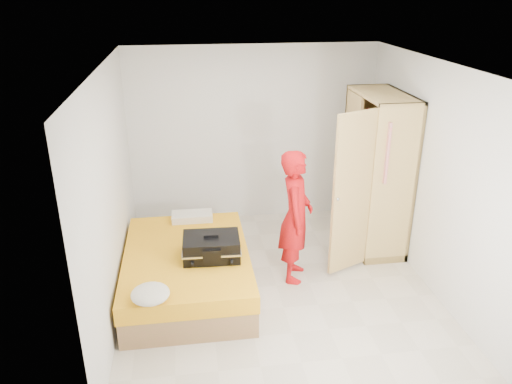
{
  "coord_description": "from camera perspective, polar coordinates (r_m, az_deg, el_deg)",
  "views": [
    {
      "loc": [
        -0.98,
        -5.01,
        3.36
      ],
      "look_at": [
        -0.17,
        0.56,
        1.0
      ],
      "focal_mm": 35.0,
      "sensor_mm": 36.0,
      "label": 1
    }
  ],
  "objects": [
    {
      "name": "room",
      "position": [
        5.5,
        2.57,
        0.73
      ],
      "size": [
        4.0,
        4.02,
        2.6
      ],
      "color": "beige",
      "rests_on": "ground"
    },
    {
      "name": "person",
      "position": [
        5.92,
        4.56,
        -2.8
      ],
      "size": [
        0.54,
        0.68,
        1.63
      ],
      "primitive_type": "imported",
      "rotation": [
        0.0,
        0.0,
        1.3
      ],
      "color": "red",
      "rests_on": "ground"
    },
    {
      "name": "pillow",
      "position": [
        6.57,
        -7.31,
        -2.8
      ],
      "size": [
        0.53,
        0.27,
        0.1
      ],
      "primitive_type": "cube",
      "rotation": [
        0.0,
        0.0,
        -0.01
      ],
      "color": "white",
      "rests_on": "bed"
    },
    {
      "name": "wardrobe",
      "position": [
        6.76,
        13.38,
        1.66
      ],
      "size": [
        1.13,
        1.42,
        2.1
      ],
      "color": "#D2BA66",
      "rests_on": "ground"
    },
    {
      "name": "bed",
      "position": [
        5.96,
        -7.85,
        -8.91
      ],
      "size": [
        1.42,
        2.02,
        0.5
      ],
      "color": "#9B6946",
      "rests_on": "ground"
    },
    {
      "name": "round_cushion",
      "position": [
        5.05,
        -11.98,
        -11.32
      ],
      "size": [
        0.38,
        0.38,
        0.14
      ],
      "primitive_type": "ellipsoid",
      "color": "white",
      "rests_on": "bed"
    },
    {
      "name": "suitcase",
      "position": [
        5.65,
        -5.12,
        -6.29
      ],
      "size": [
        0.67,
        0.51,
        0.28
      ],
      "rotation": [
        0.0,
        0.0,
        -0.04
      ],
      "color": "black",
      "rests_on": "bed"
    }
  ]
}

